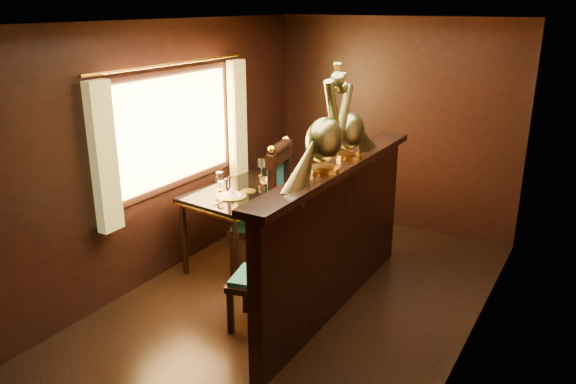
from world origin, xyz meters
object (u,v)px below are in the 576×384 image
at_px(chair_right, 272,207).
at_px(peacock_right, 350,115).
at_px(peacock_left, 325,120).
at_px(dining_table, 250,195).
at_px(chair_left, 270,260).

relative_size(chair_right, peacock_right, 1.86).
bearing_deg(peacock_left, dining_table, 149.43).
height_order(chair_left, chair_right, chair_right).
bearing_deg(chair_right, chair_left, -70.49).
bearing_deg(peacock_right, peacock_left, -90.00).
height_order(chair_right, peacock_left, peacock_left).
bearing_deg(chair_left, peacock_left, 28.58).
relative_size(chair_right, peacock_left, 1.67).
bearing_deg(peacock_left, peacock_right, 90.00).
xyz_separation_m(dining_table, chair_right, (0.36, -0.15, -0.02)).
height_order(chair_right, peacock_right, peacock_right).
relative_size(peacock_left, peacock_right, 1.11).
xyz_separation_m(chair_left, chair_right, (-0.52, 0.86, 0.10)).
distance_m(dining_table, peacock_right, 1.58).
height_order(dining_table, peacock_right, peacock_right).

